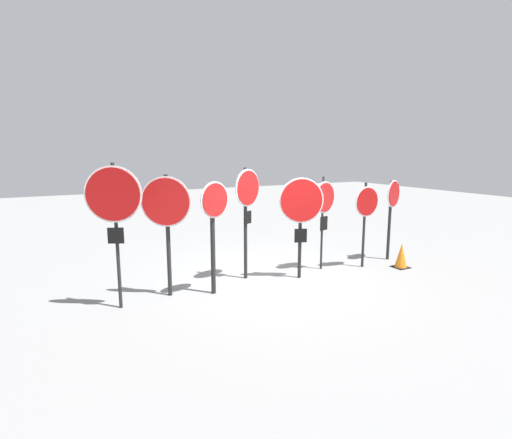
% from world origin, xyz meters
% --- Properties ---
extents(ground_plane, '(40.00, 40.00, 0.00)m').
position_xyz_m(ground_plane, '(0.00, 0.00, 0.00)').
color(ground_plane, gray).
extents(stop_sign_0, '(0.88, 0.43, 2.54)m').
position_xyz_m(stop_sign_0, '(-3.25, -0.17, 1.86)').
color(stop_sign_0, black).
rests_on(stop_sign_0, ground).
extents(stop_sign_1, '(0.83, 0.46, 2.30)m').
position_xyz_m(stop_sign_1, '(-2.31, 0.03, 1.64)').
color(stop_sign_1, black).
rests_on(stop_sign_1, ground).
extents(stop_sign_2, '(0.64, 0.28, 2.17)m').
position_xyz_m(stop_sign_2, '(-1.49, -0.25, 1.47)').
color(stop_sign_2, black).
rests_on(stop_sign_2, ground).
extents(stop_sign_3, '(0.71, 0.37, 2.39)m').
position_xyz_m(stop_sign_3, '(-0.53, 0.30, 1.70)').
color(stop_sign_3, black).
rests_on(stop_sign_3, ground).
extents(stop_sign_4, '(0.91, 0.35, 2.18)m').
position_xyz_m(stop_sign_4, '(0.48, -0.23, 1.54)').
color(stop_sign_4, black).
rests_on(stop_sign_4, ground).
extents(stop_sign_5, '(0.69, 0.24, 2.15)m').
position_xyz_m(stop_sign_5, '(1.33, 0.09, 1.54)').
color(stop_sign_5, black).
rests_on(stop_sign_5, ground).
extents(stop_sign_6, '(0.70, 0.13, 2.00)m').
position_xyz_m(stop_sign_6, '(2.29, -0.23, 1.43)').
color(stop_sign_6, black).
rests_on(stop_sign_6, ground).
extents(stop_sign_7, '(0.64, 0.28, 2.02)m').
position_xyz_m(stop_sign_7, '(3.34, -0.01, 1.44)').
color(stop_sign_7, black).
rests_on(stop_sign_7, ground).
extents(traffic_cone_0, '(0.34, 0.34, 0.58)m').
position_xyz_m(traffic_cone_0, '(3.05, -0.66, 0.29)').
color(traffic_cone_0, black).
rests_on(traffic_cone_0, ground).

